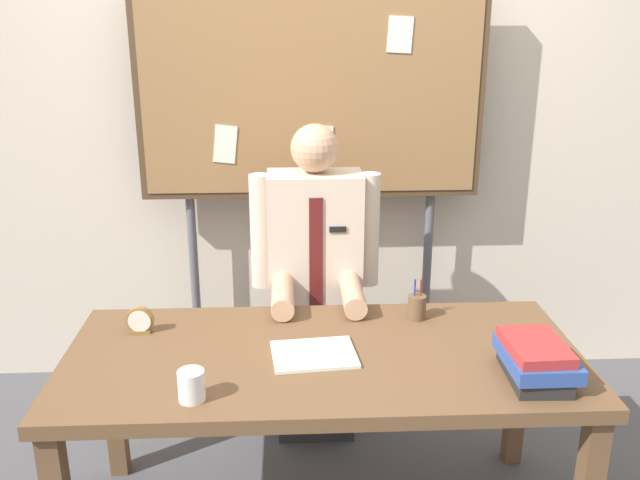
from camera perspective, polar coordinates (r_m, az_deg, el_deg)
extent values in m
cube|color=beige|center=(3.41, -0.87, 10.13)|extent=(6.40, 0.08, 2.70)
cube|color=brown|center=(2.42, 0.23, -9.95)|extent=(1.80, 0.81, 0.05)
cube|color=brown|center=(2.98, -16.87, -12.82)|extent=(0.07, 0.07, 0.67)
cube|color=brown|center=(3.05, 16.18, -12.06)|extent=(0.07, 0.07, 0.67)
cube|color=#2D2D33|center=(3.22, -0.40, -11.84)|extent=(0.34, 0.30, 0.44)
cube|color=beige|center=(2.96, -0.43, -1.67)|extent=(0.40, 0.22, 0.77)
sphere|color=tan|center=(2.83, -0.45, 7.70)|extent=(0.20, 0.20, 0.20)
cylinder|color=beige|center=(2.90, -4.97, 0.72)|extent=(0.09, 0.09, 0.49)
cylinder|color=beige|center=(2.91, 4.11, 0.86)|extent=(0.09, 0.09, 0.49)
cylinder|color=tan|center=(2.74, -3.14, -4.69)|extent=(0.09, 0.30, 0.09)
cylinder|color=tan|center=(2.75, 2.73, -4.58)|extent=(0.09, 0.30, 0.09)
cube|color=#591919|center=(2.83, -0.34, -1.37)|extent=(0.06, 0.01, 0.50)
cube|color=black|center=(2.80, 1.50, 0.89)|extent=(0.07, 0.01, 0.02)
cube|color=#4C3823|center=(3.19, -0.76, 12.51)|extent=(1.60, 0.05, 1.01)
cube|color=olive|center=(3.18, -0.75, 12.49)|extent=(1.54, 0.04, 0.95)
cylinder|color=#59595E|center=(3.50, -10.37, -4.13)|extent=(0.04, 0.04, 1.04)
cylinder|color=#59595E|center=(3.53, 8.85, -3.79)|extent=(0.04, 0.04, 1.04)
cube|color=silver|center=(3.20, -7.94, 7.93)|extent=(0.12, 0.00, 0.18)
cube|color=silver|center=(3.18, 6.72, 16.70)|extent=(0.12, 0.00, 0.16)
cube|color=silver|center=(3.19, 0.06, 8.46)|extent=(0.12, 0.00, 0.13)
cube|color=#262626|center=(2.35, 17.46, -10.43)|extent=(0.18, 0.28, 0.05)
cube|color=#2D4C99|center=(2.33, 17.71, -9.38)|extent=(0.21, 0.29, 0.05)
cube|color=#B22D2D|center=(2.30, 17.58, -8.50)|extent=(0.18, 0.26, 0.04)
cube|color=silver|center=(2.38, -0.51, -9.54)|extent=(0.31, 0.25, 0.01)
cylinder|color=olive|center=(2.61, -14.82, -6.49)|extent=(0.10, 0.02, 0.10)
cylinder|color=white|center=(2.60, -14.88, -6.61)|extent=(0.08, 0.00, 0.08)
cube|color=olive|center=(2.63, -14.74, -7.37)|extent=(0.07, 0.04, 0.01)
cylinder|color=white|center=(2.15, -10.70, -11.87)|extent=(0.08, 0.08, 0.10)
cylinder|color=brown|center=(2.67, 8.11, -5.58)|extent=(0.07, 0.07, 0.09)
cylinder|color=#263399|center=(2.65, 7.90, -4.75)|extent=(0.01, 0.01, 0.15)
cylinder|color=maroon|center=(2.65, 8.38, -4.76)|extent=(0.01, 0.01, 0.15)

